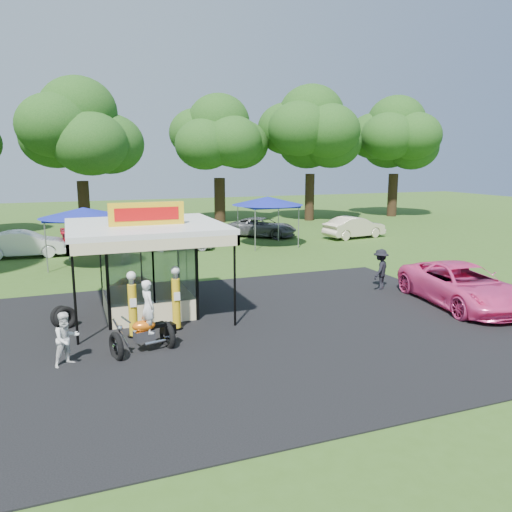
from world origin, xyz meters
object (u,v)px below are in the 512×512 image
(spectator_east_a, at_px, (380,270))
(tent_west, at_px, (83,213))
(gas_pump_left, at_px, (133,306))
(bg_car_e, at_px, (354,227))
(bg_car_c, at_px, (179,238))
(motorcycle, at_px, (146,323))
(gas_station_kiosk, at_px, (147,267))
(bg_car_d, at_px, (262,227))
(kiosk_car, at_px, (140,287))
(bg_car_b, at_px, (105,239))
(tent_east, at_px, (268,201))
(spectator_west, at_px, (66,339))
(pink_sedan, at_px, (462,285))
(a_frame_sign, at_px, (504,299))
(bg_car_a, at_px, (25,244))
(gas_pump_right, at_px, (176,300))

(spectator_east_a, bearing_deg, tent_west, -77.93)
(gas_pump_left, xyz_separation_m, bg_car_e, (17.82, 15.58, -0.27))
(bg_car_c, relative_size, bg_car_e, 0.91)
(motorcycle, xyz_separation_m, tent_west, (-1.18, 13.43, 1.99))
(gas_station_kiosk, distance_m, tent_west, 9.84)
(motorcycle, bearing_deg, bg_car_d, 44.91)
(spectator_east_a, relative_size, bg_car_e, 0.38)
(kiosk_car, bearing_deg, bg_car_e, -57.20)
(bg_car_b, distance_m, bg_car_e, 17.48)
(motorcycle, bearing_deg, tent_east, 42.13)
(motorcycle, distance_m, kiosk_car, 6.06)
(spectator_west, bearing_deg, spectator_east_a, -11.84)
(gas_pump_left, xyz_separation_m, bg_car_d, (11.72, 18.50, -0.34))
(tent_west, height_order, tent_east, tent_east)
(spectator_east_a, distance_m, tent_east, 12.59)
(pink_sedan, relative_size, tent_east, 1.26)
(a_frame_sign, relative_size, bg_car_d, 0.20)
(motorcycle, bearing_deg, bg_car_e, 28.89)
(bg_car_b, height_order, bg_car_e, bg_car_e)
(bg_car_a, bearing_deg, gas_station_kiosk, -156.76)
(tent_east, bearing_deg, a_frame_sign, -80.83)
(gas_pump_right, relative_size, kiosk_car, 0.78)
(kiosk_car, bearing_deg, pink_sedan, -115.30)
(gas_pump_right, distance_m, motorcycle, 2.05)
(gas_pump_right, xyz_separation_m, bg_car_a, (-5.66, 15.84, -0.28))
(a_frame_sign, distance_m, tent_west, 20.28)
(a_frame_sign, distance_m, bg_car_e, 18.31)
(bg_car_d, height_order, tent_east, tent_east)
(gas_station_kiosk, xyz_separation_m, tent_west, (-1.80, 9.61, 1.09))
(motorcycle, xyz_separation_m, tent_east, (10.38, 16.08, 2.07))
(tent_west, bearing_deg, motorcycle, -84.99)
(bg_car_c, height_order, tent_east, tent_east)
(gas_station_kiosk, height_order, bg_car_c, gas_station_kiosk)
(bg_car_b, bearing_deg, bg_car_d, -81.69)
(bg_car_d, bearing_deg, a_frame_sign, -133.58)
(bg_car_e, bearing_deg, gas_pump_right, 123.88)
(gas_station_kiosk, bearing_deg, bg_car_e, 37.76)
(spectator_east_a, xyz_separation_m, bg_car_c, (-6.12, 12.92, -0.17))
(spectator_east_a, bearing_deg, bg_car_c, -103.13)
(gas_pump_right, xyz_separation_m, a_frame_sign, (11.87, -2.41, -0.54))
(pink_sedan, bearing_deg, spectator_west, -169.52)
(bg_car_d, bearing_deg, tent_east, -154.50)
(kiosk_car, bearing_deg, tent_east, -44.10)
(gas_pump_left, bearing_deg, gas_station_kiosk, 70.89)
(tent_west, bearing_deg, bg_car_b, 73.82)
(gas_station_kiosk, xyz_separation_m, motorcycle, (-0.62, -3.81, -0.90))
(gas_pump_right, relative_size, bg_car_a, 0.47)
(a_frame_sign, distance_m, pink_sedan, 1.56)
(pink_sedan, xyz_separation_m, spectator_west, (-14.50, -0.73, -0.04))
(gas_pump_right, distance_m, bg_car_d, 20.96)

